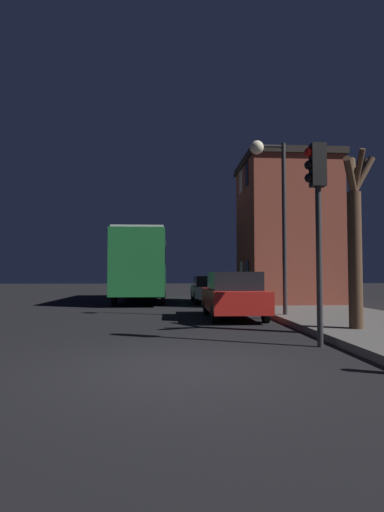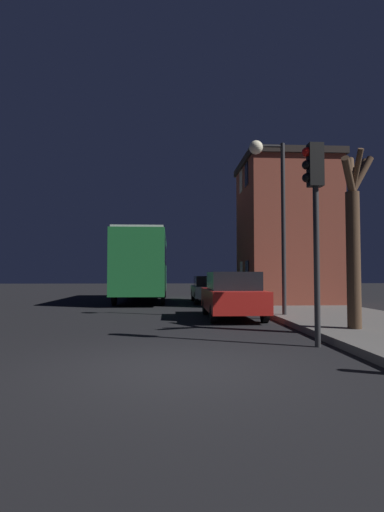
% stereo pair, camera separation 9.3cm
% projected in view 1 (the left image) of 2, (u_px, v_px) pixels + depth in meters
% --- Properties ---
extents(ground_plane, '(120.00, 120.00, 0.00)m').
position_uv_depth(ground_plane, '(180.00, 367.00, 6.34)').
color(ground_plane, black).
extents(brick_building, '(4.30, 4.64, 6.87)m').
position_uv_depth(brick_building, '(286.00, 230.00, 19.28)').
color(brick_building, brown).
rests_on(brick_building, sidewalk).
extents(streetlamp, '(1.20, 0.46, 5.78)m').
position_uv_depth(streetlamp, '(271.00, 189.00, 13.25)').
color(streetlamp, '#28282B').
rests_on(streetlamp, sidewalk).
extents(traffic_light, '(0.43, 0.24, 4.20)m').
position_uv_depth(traffic_light, '(317.00, 200.00, 8.26)').
color(traffic_light, '#28282B').
rests_on(traffic_light, ground).
extents(bare_tree, '(1.21, 1.56, 4.40)m').
position_uv_depth(bare_tree, '(355.00, 235.00, 9.82)').
color(bare_tree, '#473323').
rests_on(bare_tree, sidewalk).
extents(bus, '(2.53, 9.63, 3.72)m').
position_uv_depth(bus, '(143.00, 262.00, 22.38)').
color(bus, '#1E6B33').
rests_on(bus, ground).
extents(car_near_lane, '(1.76, 4.13, 1.56)m').
position_uv_depth(car_near_lane, '(233.00, 295.00, 13.46)').
color(car_near_lane, '#B21E19').
rests_on(car_near_lane, ground).
extents(car_mid_lane, '(1.70, 4.23, 1.40)m').
position_uv_depth(car_mid_lane, '(209.00, 289.00, 21.09)').
color(car_mid_lane, '#B7BABF').
rests_on(car_mid_lane, ground).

